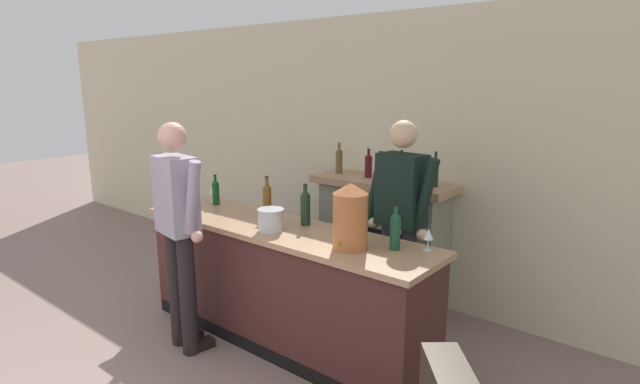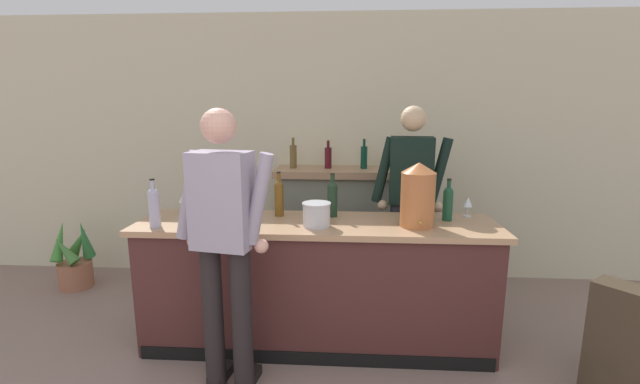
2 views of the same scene
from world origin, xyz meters
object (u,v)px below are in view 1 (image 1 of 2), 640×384
person_customer (179,228)px  wine_bottle_burgundy_dark (267,199)px  ice_bucket_steel (271,220)px  wine_bottle_port_short (172,192)px  wine_bottle_chardonnay_pale (395,230)px  wine_glass_mid_counter (213,189)px  fireplace_stone (382,240)px  wine_bottle_merlot_tall (305,206)px  copper_dispenser (350,216)px  wine_glass_by_dispenser (428,235)px  person_bartender (400,225)px  wine_bottle_rose_blush (216,191)px  potted_plant_corner (186,229)px

person_customer → wine_bottle_burgundy_dark: bearing=72.7°
wine_bottle_burgundy_dark → ice_bucket_steel: bearing=-41.2°
wine_bottle_port_short → ice_bucket_steel: bearing=4.5°
wine_bottle_chardonnay_pale → wine_glass_mid_counter: size_ratio=1.87×
fireplace_stone → wine_bottle_merlot_tall: 1.16m
copper_dispenser → wine_bottle_merlot_tall: 0.66m
wine_bottle_burgundy_dark → wine_glass_mid_counter: (-0.78, 0.05, -0.03)m
ice_bucket_steel → wine_glass_by_dispenser: bearing=17.0°
wine_glass_mid_counter → person_bartender: bearing=10.4°
person_bartender → wine_bottle_port_short: size_ratio=5.23×
wine_bottle_chardonnay_pale → wine_bottle_rose_blush: wine_bottle_chardonnay_pale is taller
ice_bucket_steel → wine_glass_by_dispenser: size_ratio=1.34×
potted_plant_corner → wine_glass_mid_counter: 1.82m
wine_bottle_burgundy_dark → wine_bottle_merlot_tall: (0.42, 0.01, -0.00)m
wine_bottle_burgundy_dark → wine_bottle_rose_blush: 0.67m
person_customer → wine_bottle_burgundy_dark: person_customer is taller
potted_plant_corner → person_customer: size_ratio=0.40×
person_bartender → wine_bottle_rose_blush: size_ratio=6.39×
wine_bottle_rose_blush → wine_glass_by_dispenser: wine_bottle_rose_blush is taller
wine_bottle_port_short → wine_bottle_burgundy_dark: same height
person_customer → copper_dispenser: 1.37m
person_customer → wine_glass_mid_counter: 0.96m
person_customer → wine_bottle_chardonnay_pale: size_ratio=5.73×
copper_dispenser → wine_bottle_burgundy_dark: size_ratio=1.31×
wine_glass_mid_counter → wine_bottle_merlot_tall: bearing=-1.8°
person_customer → wine_glass_mid_counter: (-0.55, 0.79, 0.09)m
person_customer → ice_bucket_steel: size_ratio=8.85×
wine_bottle_burgundy_dark → wine_bottle_rose_blush: wine_bottle_burgundy_dark is taller
fireplace_stone → person_bartender: (0.56, -0.65, 0.40)m
wine_glass_mid_counter → wine_bottle_port_short: bearing=-97.3°
wine_bottle_merlot_tall → wine_glass_by_dispenser: wine_bottle_merlot_tall is taller
person_bartender → fireplace_stone: bearing=130.7°
wine_bottle_burgundy_dark → wine_glass_mid_counter: size_ratio=2.06×
wine_bottle_chardonnay_pale → wine_bottle_rose_blush: bearing=178.7°
wine_bottle_burgundy_dark → wine_glass_by_dispenser: (1.47, 0.08, -0.05)m
fireplace_stone → ice_bucket_steel: (-0.19, -1.32, 0.45)m
wine_bottle_chardonnay_pale → wine_glass_by_dispenser: wine_bottle_chardonnay_pale is taller
fireplace_stone → wine_bottle_merlot_tall: bearing=-94.9°
potted_plant_corner → wine_bottle_burgundy_dark: size_ratio=2.05×
potted_plant_corner → copper_dispenser: 3.54m
wine_glass_mid_counter → wine_glass_by_dispenser: bearing=0.7°
wine_bottle_rose_blush → wine_glass_by_dispenser: (2.14, 0.08, -0.02)m
copper_dispenser → wine_bottle_port_short: copper_dispenser is taller
wine_bottle_chardonnay_pale → wine_bottle_merlot_tall: (-0.87, 0.06, 0.01)m
wine_glass_by_dispenser → person_bartender: bearing=142.3°
person_bartender → wine_glass_by_dispenser: size_ratio=11.95×
wine_glass_by_dispenser → ice_bucket_steel: bearing=-163.0°
wine_bottle_port_short → wine_bottle_merlot_tall: bearing=16.9°
copper_dispenser → wine_bottle_port_short: (-1.86, -0.14, -0.07)m
person_bartender → wine_bottle_merlot_tall: 0.76m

